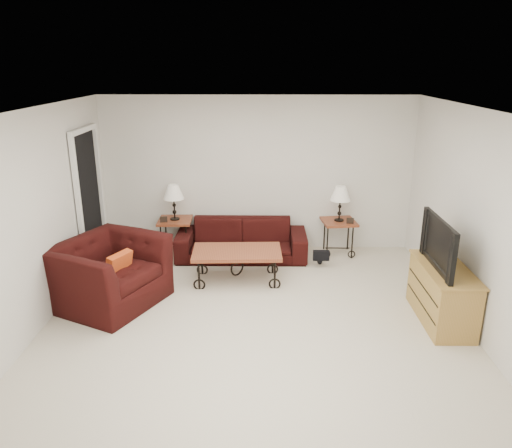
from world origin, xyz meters
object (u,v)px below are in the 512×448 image
Objects in this scene: coffee_table at (237,266)px; tv_stand at (442,294)px; television at (447,244)px; backpack at (320,250)px; side_table_left at (176,236)px; lamp_right at (340,204)px; sofa at (242,240)px; armchair at (109,273)px; lamp_left at (174,202)px; side_table_right at (338,237)px.

tv_stand reaches higher than coffee_table.
television is at bearing 180.00° from tv_stand.
television is at bearing -38.10° from backpack.
lamp_right is at bearing 0.00° from side_table_left.
sofa reaches higher than side_table_left.
armchair is (-1.63, -1.58, 0.12)m from sofa.
lamp_left is 1.17× the size of backpack.
sofa reaches higher than coffee_table.
lamp_left is at bearing 0.00° from side_table_left.
lamp_left is 4.19m from tv_stand.
side_table_right is 0.55× the size of television.
television is at bearing -31.41° from lamp_left.
armchair reaches higher than coffee_table.
sofa is 3.17m from tv_stand.
lamp_left is 2.42m from backpack.
tv_stand is at bearing -23.50° from coffee_table.
television reaches higher than side_table_right.
lamp_right is at bearing 113.12° from tv_stand.
television is (3.53, -2.16, 0.70)m from side_table_left.
armchair is at bearing 174.46° from tv_stand.
sofa is at bearing -9.49° from side_table_left.
sofa reaches higher than backpack.
side_table_left is 1.00× the size of lamp_left.
lamp_right is 0.46× the size of coffee_table.
armchair is 4.14m from television.
side_table_right is 0.49× the size of tv_stand.
side_table_left is at bearing 180.00° from side_table_right.
side_table_right is at bearing 113.12° from tv_stand.
lamp_right is 3.66m from armchair.
armchair is at bearing -156.68° from coffee_table.
sofa is at bearing -173.40° from side_table_right.
sofa is 1.25m from backpack.
coffee_table is at bearing -45.51° from side_table_left.
television is at bearing -67.33° from lamp_right.
tv_stand is 0.64m from television.
backpack reaches higher than coffee_table.
sofa is 3.62× the size of lamp_right.
lamp_right reaches higher than sofa.
television is (2.46, -1.98, 0.69)m from sofa.
sofa is 1.65× the size of coffee_table.
coffee_table is at bearing -145.96° from lamp_right.
side_table_right is 0.57m from backpack.
coffee_table is 0.96× the size of armchair.
lamp_left is at bearing 170.51° from sofa.
lamp_left is 1.90m from armchair.
lamp_right reaches higher than side_table_right.
armchair is at bearing -151.07° from lamp_right.
armchair is (-0.55, -1.76, -0.44)m from lamp_left.
lamp_left is 0.46× the size of coffee_table.
armchair is at bearing -107.40° from lamp_left.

